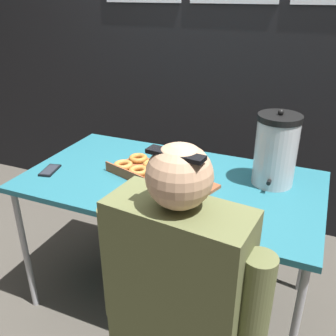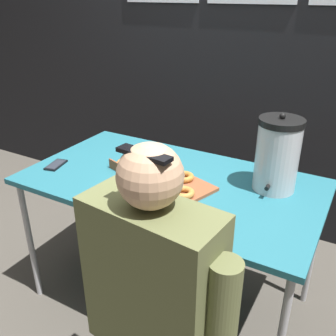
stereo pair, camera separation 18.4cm
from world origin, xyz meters
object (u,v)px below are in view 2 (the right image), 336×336
coffee_urn (277,155)px  person_seated (153,323)px  cell_phone (56,165)px  donut_box (158,174)px

coffee_urn → person_seated: person_seated is taller
coffee_urn → cell_phone: bearing=-163.4°
donut_box → cell_phone: 0.57m
donut_box → person_seated: (0.36, -0.65, -0.20)m
cell_phone → coffee_urn: bearing=3.8°
coffee_urn → cell_phone: coffee_urn is taller
cell_phone → person_seated: person_seated is taller
donut_box → person_seated: size_ratio=0.48×
cell_phone → donut_box: bearing=2.0°
donut_box → coffee_urn: 0.58m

